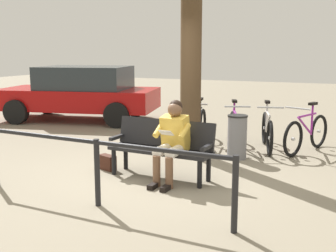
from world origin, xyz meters
TOP-DOWN VIEW (x-y plane):
  - ground_plane at (0.00, 0.00)m, footprint 40.00×40.00m
  - bench at (-0.13, -0.25)m, footprint 1.62×0.56m
  - person_reading at (-0.37, -0.07)m, footprint 0.50×0.78m
  - handbag at (0.84, -0.22)m, footprint 0.33×0.23m
  - tree_trunk at (0.00, -1.76)m, footprint 0.38×0.38m
  - litter_bin at (-0.89, -1.77)m, footprint 0.36×0.36m
  - bicycle_orange at (-1.96, -2.77)m, footprint 0.70×1.59m
  - bicycle_black at (-1.24, -2.69)m, footprint 0.62×1.63m
  - bicycle_green at (-0.63, -2.55)m, footprint 0.70×1.59m
  - bicycle_purple at (0.14, -2.60)m, footprint 0.49×1.66m
  - railing_fence at (0.09, 1.19)m, footprint 3.59×0.22m
  - parked_car at (4.08, -4.06)m, footprint 4.50×2.73m

SIDE VIEW (x-z plane):
  - ground_plane at x=0.00m, z-range 0.00..0.00m
  - handbag at x=0.84m, z-range 0.00..0.24m
  - bicycle_orange at x=-1.96m, z-range -0.11..0.83m
  - bicycle_black at x=-1.24m, z-range -0.11..0.83m
  - bicycle_green at x=-0.63m, z-range -0.11..0.83m
  - bicycle_purple at x=0.14m, z-range -0.11..0.83m
  - litter_bin at x=-0.89m, z-range 0.00..0.79m
  - bench at x=-0.13m, z-range 0.07..0.94m
  - railing_fence at x=0.09m, z-range 0.18..1.03m
  - person_reading at x=-0.37m, z-range 0.06..1.27m
  - parked_car at x=4.08m, z-range 0.04..1.51m
  - tree_trunk at x=0.00m, z-range 0.00..3.41m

